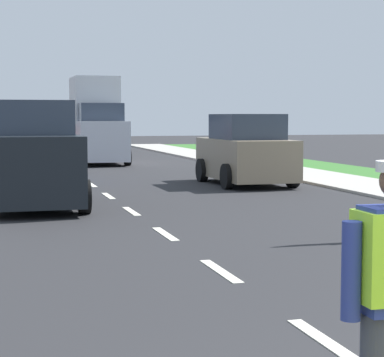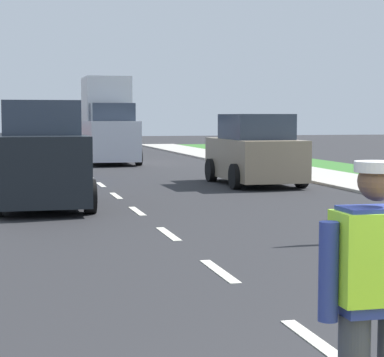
# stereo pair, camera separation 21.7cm
# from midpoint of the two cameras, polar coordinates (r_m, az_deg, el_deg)

# --- Properties ---
(ground_plane) EXTENTS (96.00, 96.00, 0.00)m
(ground_plane) POSITION_cam_midpoint_polar(r_m,az_deg,el_deg) (24.15, -7.75, 0.21)
(ground_plane) COLOR #28282B
(lane_center_line) EXTENTS (0.14, 46.40, 0.01)m
(lane_center_line) POSITION_cam_midpoint_polar(r_m,az_deg,el_deg) (28.32, -8.68, 0.88)
(lane_center_line) COLOR silver
(lane_center_line) RESTS_ON ground
(road_worker) EXTENTS (0.77, 0.37, 1.67)m
(road_worker) POSITION_cam_midpoint_polar(r_m,az_deg,el_deg) (4.32, 15.61, -8.54)
(road_worker) COLOR #383D4C
(road_worker) RESTS_ON ground
(delivery_truck) EXTENTS (2.16, 4.60, 3.54)m
(delivery_truck) POSITION_cam_midpoint_polar(r_m,az_deg,el_deg) (30.46, -6.29, 4.20)
(delivery_truck) COLOR silver
(delivery_truck) RESTS_ON ground
(car_oncoming_second) EXTENTS (1.92, 4.18, 1.99)m
(car_oncoming_second) POSITION_cam_midpoint_polar(r_m,az_deg,el_deg) (22.28, -11.62, 2.16)
(car_oncoming_second) COLOR #1E4799
(car_oncoming_second) RESTS_ON ground
(car_parked_far) EXTENTS (2.07, 3.89, 1.98)m
(car_parked_far) POSITION_cam_midpoint_polar(r_m,az_deg,el_deg) (20.85, 5.16, 2.05)
(car_parked_far) COLOR gray
(car_parked_far) RESTS_ON ground
(car_oncoming_third) EXTENTS (2.06, 3.91, 2.14)m
(car_oncoming_third) POSITION_cam_midpoint_polar(r_m,az_deg,el_deg) (38.13, -12.80, 3.30)
(car_oncoming_third) COLOR red
(car_oncoming_third) RESTS_ON ground
(car_oncoming_lead) EXTENTS (2.01, 3.99, 2.24)m
(car_oncoming_lead) POSITION_cam_midpoint_polar(r_m,az_deg,el_deg) (15.84, -11.24, 1.55)
(car_oncoming_lead) COLOR black
(car_oncoming_lead) RESTS_ON ground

